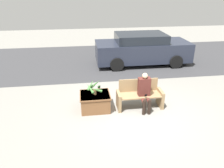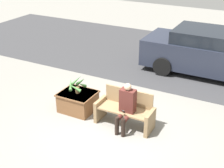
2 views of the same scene
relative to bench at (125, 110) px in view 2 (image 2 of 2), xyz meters
The scene contains 7 objects.
ground_plane 0.71m from the bench, 112.27° to the right, with size 30.00×30.00×0.00m, color gray.
road_surface 5.15m from the bench, 92.49° to the left, with size 20.00×6.00×0.01m, color #38383A.
bench is the anchor object (origin of this frame).
person_seated 0.33m from the bench, 59.91° to the right, with size 0.37×0.56×1.21m.
planter_box 1.43m from the bench, behind, with size 0.94×0.81×0.53m.
potted_plant 1.48m from the bench, behind, with size 0.50×0.53×0.44m.
parked_car 4.38m from the bench, 74.11° to the left, with size 4.58×1.98×1.51m.
Camera 2 is at (3.05, -5.50, 4.35)m, focal length 50.00 mm.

